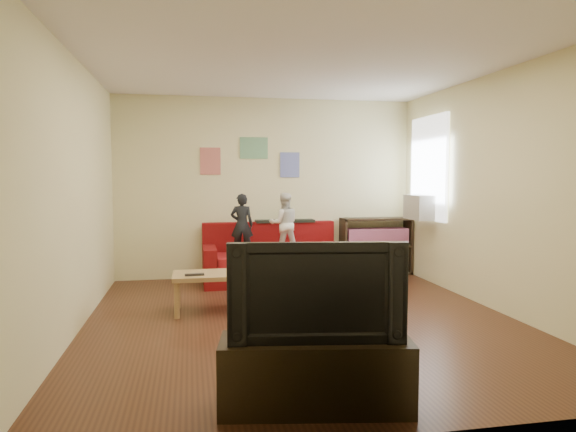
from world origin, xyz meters
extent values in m
cube|color=#4C2819|center=(0.00, 0.00, -0.01)|extent=(4.50, 5.00, 0.01)
cube|color=white|center=(0.00, 0.00, 2.71)|extent=(4.50, 5.00, 0.01)
cube|color=#F1E9A7|center=(0.00, 2.50, 1.35)|extent=(4.50, 0.01, 2.70)
cube|color=#F1E9A7|center=(0.00, -2.50, 1.35)|extent=(4.50, 0.01, 2.70)
cube|color=#F1E9A7|center=(-2.25, 0.00, 1.35)|extent=(0.01, 5.00, 2.70)
cube|color=#F1E9A7|center=(2.25, 0.00, 1.35)|extent=(0.01, 5.00, 2.70)
cube|color=maroon|center=(0.00, 2.00, 0.15)|extent=(1.98, 0.89, 0.30)
cube|color=maroon|center=(0.00, 2.36, 0.57)|extent=(1.98, 0.18, 0.54)
cube|color=maroon|center=(-0.90, 2.00, 0.42)|extent=(0.18, 0.89, 0.25)
cube|color=maroon|center=(0.90, 2.00, 0.42)|extent=(0.18, 0.89, 0.25)
cube|color=maroon|center=(-0.54, 1.93, 0.36)|extent=(0.51, 0.67, 0.12)
cube|color=maroon|center=(0.00, 1.93, 0.36)|extent=(0.51, 0.67, 0.12)
cube|color=maroon|center=(0.54, 1.93, 0.36)|extent=(0.51, 0.67, 0.12)
cube|color=black|center=(0.25, 2.36, 0.85)|extent=(0.89, 0.22, 0.04)
imported|color=black|center=(-0.45, 1.90, 0.85)|extent=(0.35, 0.27, 0.87)
imported|color=white|center=(0.15, 1.90, 0.86)|extent=(0.43, 0.34, 0.88)
cube|color=tan|center=(-0.87, 0.53, 0.42)|extent=(0.98, 0.54, 0.05)
cylinder|color=tan|center=(-1.31, 0.31, 0.20)|extent=(0.06, 0.06, 0.39)
cylinder|color=tan|center=(-0.43, 0.31, 0.20)|extent=(0.06, 0.06, 0.39)
cylinder|color=tan|center=(-1.31, 0.75, 0.20)|extent=(0.06, 0.06, 0.39)
cylinder|color=tan|center=(-0.43, 0.75, 0.20)|extent=(0.06, 0.06, 0.39)
cube|color=black|center=(-1.12, 0.41, 0.45)|extent=(0.21, 0.07, 0.02)
cube|color=silver|center=(-0.67, 0.58, 0.46)|extent=(0.16, 0.09, 0.03)
cube|color=#2F2317|center=(1.15, 2.30, 0.44)|extent=(0.03, 0.33, 0.88)
cube|color=#2F2317|center=(2.22, 2.30, 0.44)|extent=(0.03, 0.33, 0.88)
cube|color=#2F2317|center=(1.68, 2.30, 0.02)|extent=(1.10, 0.33, 0.03)
cube|color=#2F2317|center=(1.68, 2.30, 0.87)|extent=(1.10, 0.33, 0.03)
cube|color=#2F2317|center=(1.68, 2.30, 0.44)|extent=(1.04, 0.33, 0.03)
cube|color=#3F628C|center=(1.68, 2.30, 0.17)|extent=(0.97, 0.28, 0.26)
cube|color=#8C3F63|center=(1.68, 2.30, 0.59)|extent=(0.97, 0.28, 0.26)
cube|color=white|center=(2.22, 1.65, 1.64)|extent=(0.04, 1.08, 1.48)
cube|color=#B7B2A3|center=(2.10, 1.65, 1.08)|extent=(0.28, 0.55, 0.35)
cube|color=#D87266|center=(-0.85, 2.48, 1.75)|extent=(0.30, 0.01, 0.40)
cube|color=#72B27F|center=(-0.20, 2.48, 1.95)|extent=(0.42, 0.01, 0.32)
cube|color=#727FCC|center=(0.35, 2.48, 1.70)|extent=(0.30, 0.01, 0.38)
cube|color=silver|center=(0.97, 1.49, 0.13)|extent=(0.44, 0.33, 0.26)
cube|color=silver|center=(0.97, 1.49, 0.29)|extent=(0.46, 0.35, 0.05)
cube|color=black|center=(0.97, 1.32, 0.14)|extent=(0.20, 0.00, 0.07)
cube|color=black|center=(-0.36, -2.05, 0.23)|extent=(1.30, 0.61, 0.47)
imported|color=black|center=(-0.36, -2.05, 0.79)|extent=(1.14, 0.31, 0.65)
sphere|color=silver|center=(0.11, 0.96, 0.05)|extent=(0.12, 0.12, 0.10)
camera|label=1|loc=(-1.15, -5.23, 1.53)|focal=32.00mm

